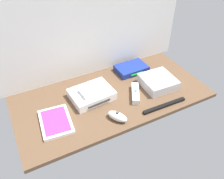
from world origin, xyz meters
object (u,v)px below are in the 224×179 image
Objects in this scene: network_router at (131,69)px; remote_wand at (135,93)px; game_case at (56,122)px; game_console at (92,94)px; mini_computer at (158,82)px; sensor_bar at (164,106)px; remote_classic_pad at (94,89)px; remote_nunchuk at (117,116)px.

network_router is 22.78cm from remote_wand.
game_console is at bearing 27.54° from game_case.
mini_computer is 0.74× the size of sensor_bar.
remote_classic_pad is (23.08, 8.12, 4.65)cm from game_case.
game_case is 0.84× the size of sensor_bar.
mini_computer is 34.27cm from remote_nunchuk.
network_router reaches higher than sensor_bar.
mini_computer reaches higher than remote_nunchuk.
remote_nunchuk is (-16.44, -10.79, 0.53)cm from remote_wand.
remote_wand is (-9.87, -20.53, -0.19)cm from network_router.
network_router is at bearing 18.72° from remote_nunchuk.
game_case is 24.90cm from remote_classic_pad.
network_router is (52.38, 20.22, 0.94)cm from game_case.
mini_computer is 35.61cm from remote_classic_pad.
sensor_bar is at bearing -38.17° from remote_nunchuk.
remote_nunchuk reaches higher than sensor_bar.
mini_computer is 17.23cm from sensor_bar.
mini_computer reaches higher than sensor_bar.
remote_wand is at bearing -173.48° from mini_computer.
remote_nunchuk is (-26.32, -31.33, 0.34)cm from network_router.
remote_nunchuk is at bearing -131.14° from network_router.
remote_classic_pad is at bearing 169.17° from mini_computer.
game_console is 20.29cm from remote_nunchuk.
remote_classic_pad is 0.63× the size of sensor_bar.
remote_classic_pad is (1.34, -0.59, 3.21)cm from game_console.
sensor_bar is (27.73, -22.23, -4.71)cm from remote_classic_pad.
game_case is 1.11× the size of network_router.
game_console is 1.21× the size of network_router.
game_console is 36.93cm from mini_computer.
network_router is at bearing 16.75° from remote_classic_pad.
remote_classic_pad is at bearing 142.78° from sensor_bar.
network_router is 31.92cm from remote_classic_pad.
game_console reaches higher than network_router.
remote_classic_pad reaches higher than mini_computer.
game_console is 32.74cm from network_router.
game_console is 36.99cm from sensor_bar.
sensor_bar is at bearing -114.65° from mini_computer.
remote_nunchuk is (4.33, -19.82, -0.16)cm from game_console.
network_router is (-5.56, 18.77, -0.94)cm from mini_computer.
sensor_bar is (8.30, -13.80, -0.81)cm from remote_wand.
remote_nunchuk is at bearing 174.57° from sensor_bar.
remote_wand is 16.12cm from sensor_bar.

